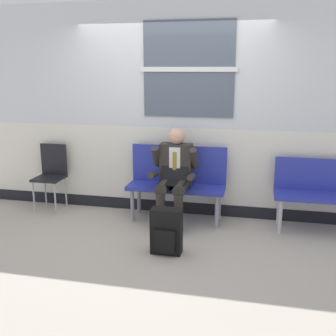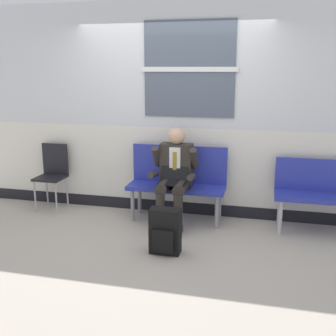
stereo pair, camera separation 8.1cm
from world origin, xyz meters
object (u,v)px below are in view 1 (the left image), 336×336
(bench_with_person, at_px, (177,178))
(bench_empty, at_px, (318,190))
(person_seated, at_px, (174,175))
(folding_chair, at_px, (51,171))
(backpack, at_px, (166,232))

(bench_with_person, height_order, bench_empty, bench_with_person)
(person_seated, distance_m, folding_chair, 1.82)
(folding_chair, bearing_deg, bench_with_person, -0.87)
(bench_empty, bearing_deg, folding_chair, 179.39)
(backpack, bearing_deg, bench_empty, 32.43)
(bench_with_person, height_order, folding_chair, bench_with_person)
(bench_with_person, relative_size, backpack, 2.51)
(bench_with_person, relative_size, bench_empty, 1.21)
(bench_empty, relative_size, backpack, 2.07)
(bench_with_person, height_order, backpack, bench_with_person)
(bench_empty, xyz_separation_m, folding_chair, (-3.55, 0.04, 0.03))
(bench_with_person, xyz_separation_m, backpack, (0.09, -1.06, -0.31))
(bench_empty, bearing_deg, bench_with_person, 179.67)
(person_seated, relative_size, backpack, 2.45)
(bench_with_person, distance_m, person_seated, 0.23)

